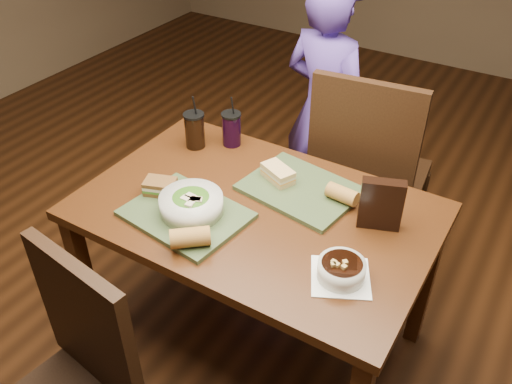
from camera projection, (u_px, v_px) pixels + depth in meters
ground at (256, 337)px, 2.46m from camera, size 6.00×6.00×0.00m
dining_table at (256, 226)px, 2.07m from camera, size 1.30×0.85×0.75m
chair_far at (367, 170)px, 2.47m from camera, size 0.52×0.52×1.09m
diner at (325, 112)px, 2.76m from camera, size 0.56×0.43×1.36m
tray_near at (186, 214)px, 1.96m from camera, size 0.46×0.37×0.02m
tray_far at (301, 189)px, 2.09m from camera, size 0.46×0.38×0.02m
salad_bowl at (191, 203)px, 1.94m from camera, size 0.23×0.23×0.08m
soup_bowl at (341, 270)px, 1.70m from camera, size 0.25×0.25×0.07m
sandwich_near at (160, 187)px, 2.04m from camera, size 0.14×0.11×0.05m
sandwich_far at (278, 173)px, 2.11m from camera, size 0.15×0.12×0.05m
baguette_near at (190, 237)px, 1.80m from camera, size 0.14×0.14×0.07m
baguette_far at (342, 194)px, 2.00m from camera, size 0.12×0.07×0.06m
cup_cola at (195, 130)px, 2.31m from camera, size 0.09×0.09×0.24m
cup_berry at (231, 129)px, 2.33m from camera, size 0.09×0.09×0.23m
chip_bag at (381, 204)px, 1.87m from camera, size 0.16×0.09×0.19m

